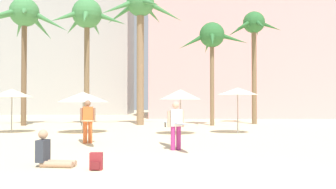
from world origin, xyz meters
TOP-DOWN VIEW (x-y plane):
  - ground at (0.00, 0.00)m, footprint 120.00×120.00m
  - hotel_pink at (8.61, 31.91)m, footprint 21.37×11.33m
  - hotel_tower_gray at (-13.36, 40.51)m, footprint 16.05×8.06m
  - palm_tree_far_left at (-10.16, 17.17)m, footprint 6.26×5.95m
  - palm_tree_left at (-5.88, 17.61)m, footprint 5.02×5.32m
  - palm_tree_center at (6.21, 19.00)m, footprint 4.06×4.10m
  - palm_tree_right at (2.89, 17.30)m, footprint 4.88×4.78m
  - palm_tree_far_right at (-2.12, 17.94)m, footprint 5.91×6.07m
  - cafe_umbrella_0 at (0.52, 10.67)m, footprint 2.09×2.09m
  - cafe_umbrella_1 at (-4.61, 11.57)m, footprint 2.70×2.70m
  - cafe_umbrella_2 at (-8.38, 11.51)m, footprint 2.16×2.16m
  - cafe_umbrella_3 at (3.52, 11.28)m, footprint 2.09×2.09m
  - beach_towel at (-0.65, 1.35)m, footprint 1.90×1.49m
  - backpack at (-1.76, 1.45)m, footprint 0.31×0.25m
  - person_far_right at (-3.04, 1.87)m, footprint 0.98×0.50m
  - person_near_left at (0.21, 5.10)m, footprint 1.33×3.12m
  - person_far_left at (-3.25, 6.77)m, footprint 1.50×2.85m

SIDE VIEW (x-z plane):
  - ground at x=0.00m, z-range 0.00..0.00m
  - beach_towel at x=-0.65m, z-range 0.00..0.01m
  - backpack at x=-1.76m, z-range -0.01..0.41m
  - person_far_right at x=-3.04m, z-range -0.14..0.79m
  - person_near_left at x=0.21m, z-range 0.08..1.72m
  - person_far_left at x=-3.25m, z-range 0.07..1.78m
  - cafe_umbrella_1 at x=-4.61m, z-range 0.81..2.98m
  - cafe_umbrella_0 at x=0.52m, z-range 0.88..3.15m
  - cafe_umbrella_2 at x=-8.38m, z-range 0.94..3.27m
  - cafe_umbrella_3 at x=3.52m, z-range 1.00..3.38m
  - palm_tree_right at x=2.89m, z-range 2.39..9.55m
  - palm_tree_center at x=6.21m, z-range 2.71..11.05m
  - palm_tree_far_left at x=-10.16m, z-range 2.96..11.82m
  - palm_tree_left at x=-5.88m, z-range 2.98..11.90m
  - palm_tree_far_right at x=-2.12m, z-range 2.97..12.69m
  - hotel_pink at x=8.61m, z-range 0.00..19.15m
  - hotel_tower_gray at x=-13.36m, z-range 0.00..23.41m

